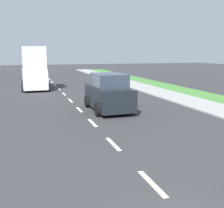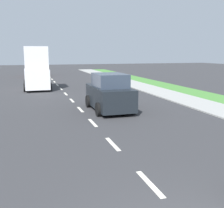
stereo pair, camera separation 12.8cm
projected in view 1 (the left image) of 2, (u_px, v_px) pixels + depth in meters
ground_plane at (59, 89)px, 23.67m from camera, size 96.00×96.00×0.00m
sidewalk_right at (211, 108)px, 15.53m from camera, size 2.40×72.00×0.14m
lane_center_line at (54, 83)px, 27.60m from camera, size 0.14×46.40×0.01m
delivery_truck at (34, 70)px, 22.79m from camera, size 2.16×4.60×3.54m
car_outgoing_ahead at (109, 94)px, 14.63m from camera, size 2.02×3.84×1.98m
car_oncoming_third at (34, 69)px, 35.98m from camera, size 2.03×3.94×2.11m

